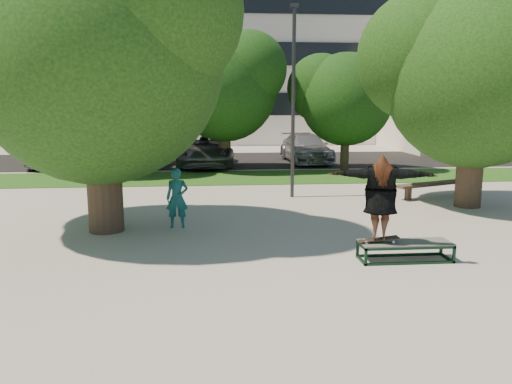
{
  "coord_description": "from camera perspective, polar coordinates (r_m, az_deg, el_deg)",
  "views": [
    {
      "loc": [
        -1.63,
        -11.06,
        3.06
      ],
      "look_at": [
        -0.59,
        0.6,
        0.97
      ],
      "focal_mm": 35.0,
      "sensor_mm": 36.0,
      "label": 1
    }
  ],
  "objects": [
    {
      "name": "lamppost",
      "position": [
        16.28,
        4.28,
        10.4
      ],
      "size": [
        0.25,
        0.15,
        6.11
      ],
      "color": "#2D2D30",
      "rests_on": "ground"
    },
    {
      "name": "tree_right",
      "position": [
        16.07,
        23.57,
        12.97
      ],
      "size": [
        6.24,
        5.33,
        6.51
      ],
      "color": "#38281E",
      "rests_on": "ground"
    },
    {
      "name": "grind_box",
      "position": [
        10.33,
        16.65,
        -6.47
      ],
      "size": [
        1.8,
        0.6,
        0.38
      ],
      "color": "black",
      "rests_on": "ground"
    },
    {
      "name": "car_dark",
      "position": [
        25.63,
        -12.65,
        4.71
      ],
      "size": [
        1.89,
        4.67,
        1.51
      ],
      "primitive_type": "imported",
      "rotation": [
        0.0,
        0.0,
        0.06
      ],
      "color": "black",
      "rests_on": "asphalt_strip"
    },
    {
      "name": "grass_strip",
      "position": [
        20.95,
        2.17,
        1.73
      ],
      "size": [
        30.0,
        4.0,
        0.02
      ],
      "primitive_type": "cube",
      "color": "#224E16",
      "rests_on": "ground"
    },
    {
      "name": "skater_rig",
      "position": [
        9.9,
        14.05,
        -0.61
      ],
      "size": [
        2.09,
        1.05,
        1.72
      ],
      "rotation": [
        0.0,
        0.0,
        2.88
      ],
      "color": "white",
      "rests_on": "grind_box"
    },
    {
      "name": "side_building",
      "position": [
        38.46,
        26.07,
        10.51
      ],
      "size": [
        15.0,
        10.0,
        8.0
      ],
      "primitive_type": "cube",
      "color": "silver",
      "rests_on": "ground"
    },
    {
      "name": "car_grey",
      "position": [
        24.79,
        -5.95,
        4.82
      ],
      "size": [
        2.78,
        5.79,
        1.59
      ],
      "primitive_type": "imported",
      "rotation": [
        0.0,
        0.0,
        0.02
      ],
      "color": "slate",
      "rests_on": "asphalt_strip"
    },
    {
      "name": "tree_left",
      "position": [
        12.52,
        -18.05,
        15.87
      ],
      "size": [
        6.96,
        5.95,
        7.12
      ],
      "color": "#38281E",
      "rests_on": "ground"
    },
    {
      "name": "ground",
      "position": [
        11.59,
        3.18,
        -5.22
      ],
      "size": [
        120.0,
        120.0,
        0.0
      ],
      "primitive_type": "plane",
      "color": "gray",
      "rests_on": "ground"
    },
    {
      "name": "asphalt_strip",
      "position": [
        27.28,
        -1.64,
        3.68
      ],
      "size": [
        40.0,
        8.0,
        0.01
      ],
      "primitive_type": "cube",
      "color": "black",
      "rests_on": "ground"
    },
    {
      "name": "car_silver_b",
      "position": [
        26.36,
        5.73,
        5.0
      ],
      "size": [
        2.33,
        5.16,
        1.47
      ],
      "primitive_type": "imported",
      "rotation": [
        0.0,
        0.0,
        0.06
      ],
      "color": "#A1A1A5",
      "rests_on": "asphalt_strip"
    },
    {
      "name": "bench",
      "position": [
        17.53,
        19.77,
        0.8
      ],
      "size": [
        3.1,
        1.57,
        0.49
      ],
      "rotation": [
        0.0,
        0.0,
        0.38
      ],
      "color": "#453929",
      "rests_on": "ground"
    },
    {
      "name": "bg_tree_right",
      "position": [
        23.43,
        10.09,
        11.01
      ],
      "size": [
        5.04,
        4.31,
        5.43
      ],
      "color": "#38281E",
      "rests_on": "ground"
    },
    {
      "name": "car_silver_a",
      "position": [
        25.91,
        -21.59,
        4.2
      ],
      "size": [
        2.46,
        4.41,
        1.42
      ],
      "primitive_type": "imported",
      "rotation": [
        0.0,
        0.0,
        -0.2
      ],
      "color": "#A1A1A6",
      "rests_on": "asphalt_strip"
    },
    {
      "name": "bg_tree_mid",
      "position": [
        23.17,
        -3.81,
        12.46
      ],
      "size": [
        5.76,
        4.92,
        6.24
      ],
      "color": "#38281E",
      "rests_on": "ground"
    },
    {
      "name": "office_building",
      "position": [
        43.32,
        -5.79,
        16.61
      ],
      "size": [
        30.0,
        14.12,
        16.0
      ],
      "color": "silver",
      "rests_on": "ground"
    },
    {
      "name": "bystander",
      "position": [
        12.5,
        -9.0,
        -0.68
      ],
      "size": [
        0.55,
        0.36,
        1.5
      ],
      "primitive_type": "imported",
      "rotation": [
        0.0,
        0.0,
        -0.0
      ],
      "color": "#19605E",
      "rests_on": "ground"
    },
    {
      "name": "bg_tree_left",
      "position": [
        22.69,
        -18.03,
        11.32
      ],
      "size": [
        5.28,
        4.51,
        5.77
      ],
      "color": "#38281E",
      "rests_on": "ground"
    }
  ]
}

